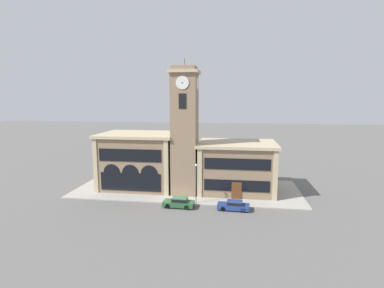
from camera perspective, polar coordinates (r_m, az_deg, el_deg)
The scene contains 8 objects.
ground_plane at distance 44.29m, azimuth -2.46°, elevation -11.39°, with size 300.00×300.00×0.00m, color #605E5B.
sidewalk_kerb at distance 51.08m, azimuth -0.95°, elevation -8.56°, with size 37.04×14.59×0.15m.
clock_tower at distance 46.94m, azimuth -1.40°, elevation 2.39°, with size 4.61×4.61×21.22m.
town_hall_left_wing at distance 52.38m, azimuth -9.98°, elevation -3.03°, with size 12.97×10.13×9.36m.
town_hall_right_wing at distance 49.99m, azimuth 8.51°, elevation -4.27°, with size 12.62×10.13×8.12m.
parked_car_near at distance 42.92m, azimuth -2.49°, elevation -11.00°, with size 4.43×2.07×1.42m.
parked_car_mid at distance 42.28m, azimuth 7.97°, elevation -11.47°, with size 4.43×1.96×1.30m.
street_lamp at distance 43.22m, azimuth 0.79°, elevation -6.40°, with size 0.36×0.36×5.80m.
Camera 1 is at (7.69, -40.92, 15.10)m, focal length 28.00 mm.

